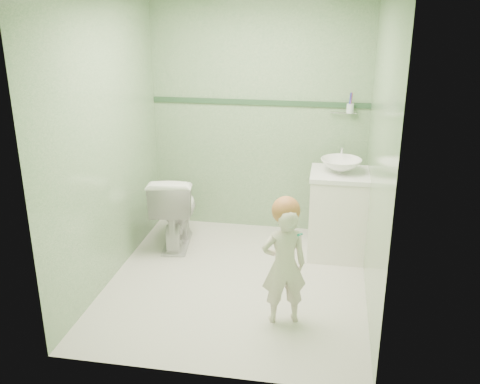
# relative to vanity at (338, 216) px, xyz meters

# --- Properties ---
(ground) EXTENTS (2.50, 2.50, 0.00)m
(ground) POSITION_rel_vanity_xyz_m (-0.84, -0.70, -0.40)
(ground) COLOR silver
(ground) RESTS_ON ground
(room_shell) EXTENTS (2.50, 2.54, 2.40)m
(room_shell) POSITION_rel_vanity_xyz_m (-0.84, -0.70, 0.80)
(room_shell) COLOR #7AA877
(room_shell) RESTS_ON ground
(trim_stripe) EXTENTS (2.20, 0.02, 0.05)m
(trim_stripe) POSITION_rel_vanity_xyz_m (-0.84, 0.54, 0.95)
(trim_stripe) COLOR #2D5033
(trim_stripe) RESTS_ON room_shell
(vanity) EXTENTS (0.52, 0.50, 0.80)m
(vanity) POSITION_rel_vanity_xyz_m (0.00, 0.00, 0.00)
(vanity) COLOR white
(vanity) RESTS_ON ground
(counter) EXTENTS (0.54, 0.52, 0.04)m
(counter) POSITION_rel_vanity_xyz_m (0.00, 0.00, 0.41)
(counter) COLOR white
(counter) RESTS_ON vanity
(basin) EXTENTS (0.37, 0.37, 0.13)m
(basin) POSITION_rel_vanity_xyz_m (0.00, 0.00, 0.49)
(basin) COLOR white
(basin) RESTS_ON counter
(faucet) EXTENTS (0.03, 0.13, 0.18)m
(faucet) POSITION_rel_vanity_xyz_m (0.00, 0.19, 0.57)
(faucet) COLOR silver
(faucet) RESTS_ON counter
(cup_holder) EXTENTS (0.26, 0.07, 0.21)m
(cup_holder) POSITION_rel_vanity_xyz_m (0.05, 0.48, 0.93)
(cup_holder) COLOR silver
(cup_holder) RESTS_ON room_shell
(toilet) EXTENTS (0.51, 0.78, 0.74)m
(toilet) POSITION_rel_vanity_xyz_m (-1.58, -0.05, -0.03)
(toilet) COLOR white
(toilet) RESTS_ON ground
(toddler) EXTENTS (0.39, 0.31, 0.93)m
(toddler) POSITION_rel_vanity_xyz_m (-0.39, -1.22, 0.07)
(toddler) COLOR silver
(toddler) RESTS_ON ground
(hair_cap) EXTENTS (0.21, 0.21, 0.21)m
(hair_cap) POSITION_rel_vanity_xyz_m (-0.39, -1.20, 0.50)
(hair_cap) COLOR #AD6938
(hair_cap) RESTS_ON toddler
(teal_toothbrush) EXTENTS (0.10, 0.14, 0.08)m
(teal_toothbrush) POSITION_rel_vanity_xyz_m (-0.28, -1.32, 0.38)
(teal_toothbrush) COLOR #0D7F67
(teal_toothbrush) RESTS_ON toddler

